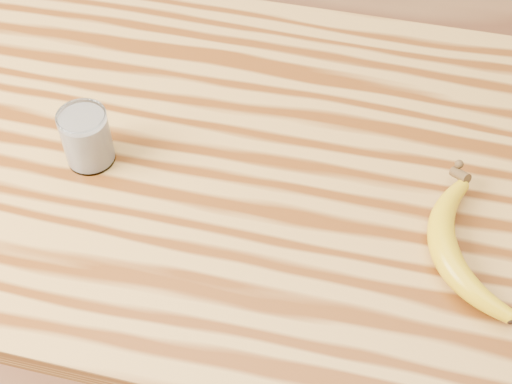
# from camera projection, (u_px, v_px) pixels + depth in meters

# --- Properties ---
(table) EXTENTS (1.20, 0.80, 0.90)m
(table) POSITION_uv_depth(u_px,v_px,m) (255.00, 208.00, 1.20)
(table) COLOR #B0813B
(table) RESTS_ON ground
(smoothie_glass) EXTENTS (0.07, 0.07, 0.09)m
(smoothie_glass) POSITION_uv_depth(u_px,v_px,m) (87.00, 138.00, 1.07)
(smoothie_glass) COLOR white
(smoothie_glass) RESTS_ON table
(banana) EXTENTS (0.22, 0.34, 0.04)m
(banana) POSITION_uv_depth(u_px,v_px,m) (443.00, 249.00, 0.96)
(banana) COLOR gold
(banana) RESTS_ON table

